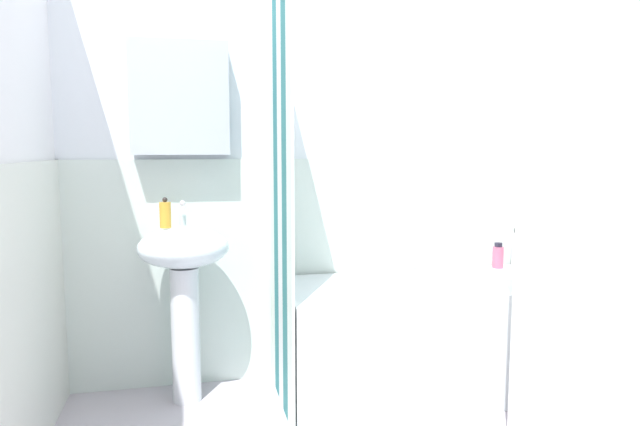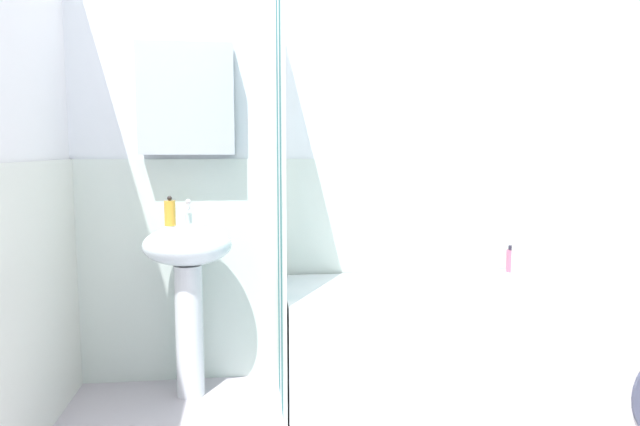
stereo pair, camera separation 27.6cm
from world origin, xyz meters
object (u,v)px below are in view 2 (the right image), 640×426
object	(u,v)px
shampoo_bottle	(512,260)
towel_folded	(424,289)
sink	(188,272)
lotion_bottle	(533,252)
bathtub	(434,340)
washer_dryer_stack	(629,265)
soap_dispenser	(170,213)

from	to	relation	value
shampoo_bottle	towel_folded	distance (m)	0.79
sink	lotion_bottle	world-z (taller)	sink
bathtub	shampoo_bottle	size ratio (longest dim) A/B	10.31
towel_folded	sink	bearing A→B (deg)	163.72
sink	lotion_bottle	xyz separation A→B (m)	(1.89, 0.13, 0.03)
shampoo_bottle	washer_dryer_stack	distance (m)	1.09
soap_dispenser	lotion_bottle	world-z (taller)	soap_dispenser
towel_folded	shampoo_bottle	bearing A→B (deg)	34.65
soap_dispenser	towel_folded	world-z (taller)	soap_dispenser
washer_dryer_stack	soap_dispenser	bearing A→B (deg)	151.63
lotion_bottle	shampoo_bottle	bearing A→B (deg)	-175.37
bathtub	towel_folded	distance (m)	0.38
lotion_bottle	towel_folded	world-z (taller)	lotion_bottle
sink	bathtub	distance (m)	1.29
bathtub	lotion_bottle	bearing A→B (deg)	22.22
lotion_bottle	towel_folded	bearing A→B (deg)	-149.48
sink	washer_dryer_stack	xyz separation A→B (m)	(1.70, -0.95, 0.19)
soap_dispenser	towel_folded	bearing A→B (deg)	-15.71
bathtub	lotion_bottle	world-z (taller)	lotion_bottle
soap_dispenser	bathtub	size ratio (longest dim) A/B	0.10
soap_dispenser	shampoo_bottle	bearing A→B (deg)	3.39
bathtub	shampoo_bottle	bearing A→B (deg)	26.02
sink	washer_dryer_stack	world-z (taller)	washer_dryer_stack
sink	lotion_bottle	bearing A→B (deg)	3.94
soap_dispenser	towel_folded	distance (m)	1.29
bathtub	towel_folded	bearing A→B (deg)	-121.66
washer_dryer_stack	towel_folded	bearing A→B (deg)	132.99
lotion_bottle	washer_dryer_stack	size ratio (longest dim) A/B	0.13
sink	towel_folded	bearing A→B (deg)	-16.28
shampoo_bottle	bathtub	bearing A→B (deg)	-153.98
bathtub	washer_dryer_stack	size ratio (longest dim) A/B	0.92
towel_folded	washer_dryer_stack	size ratio (longest dim) A/B	0.16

